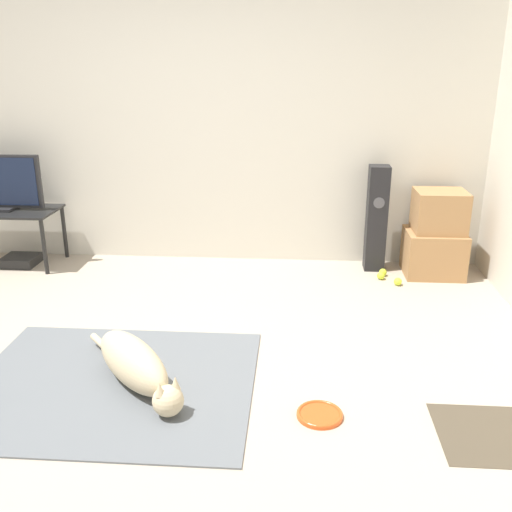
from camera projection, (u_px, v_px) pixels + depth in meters
ground_plane at (142, 369)px, 3.48m from camera, size 12.00×12.00×0.00m
wall_back at (195, 120)px, 5.04m from camera, size 8.00×0.06×2.55m
area_rug at (112, 383)px, 3.31m from camera, size 1.64×1.35×0.01m
dog at (136, 365)px, 3.24m from camera, size 0.76×0.84×0.28m
frisbee at (320, 414)px, 3.01m from camera, size 0.25×0.25×0.03m
cardboard_box_lower at (433, 253)px, 4.95m from camera, size 0.49×0.43×0.39m
cardboard_box_upper at (439, 211)px, 4.83m from camera, size 0.42×0.37×0.35m
floor_speaker at (376, 219)px, 4.99m from camera, size 0.17×0.18×0.93m
tv_stand at (0, 216)px, 5.11m from camera, size 1.02×0.51×0.51m
tennis_ball_by_boxes at (383, 272)px, 4.95m from camera, size 0.07×0.07×0.07m
tennis_ball_near_speaker at (398, 282)px, 4.75m from camera, size 0.07×0.07×0.07m
tennis_ball_loose_on_carpet at (381, 276)px, 4.87m from camera, size 0.07×0.07×0.07m
game_console at (21, 260)px, 5.22m from camera, size 0.30×0.28×0.08m
door_mat at (512, 436)px, 2.86m from camera, size 0.75×0.51×0.01m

